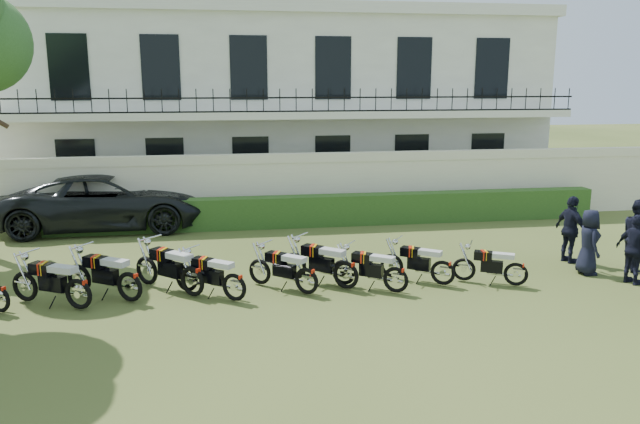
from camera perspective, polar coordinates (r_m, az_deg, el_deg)
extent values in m
plane|color=#3B481D|center=(13.56, 2.36, -8.21)|extent=(100.00, 100.00, 0.00)
cube|color=#EFE7C9|center=(20.95, -1.92, 1.85)|extent=(30.00, 0.30, 2.00)
cube|color=#EFE7C9|center=(20.78, -1.94, 4.98)|extent=(30.00, 0.35, 0.30)
cube|color=#224619|center=(20.42, 1.15, 0.16)|extent=(18.00, 0.60, 1.00)
cube|color=white|center=(26.62, -3.58, 9.41)|extent=(20.00, 8.00, 7.00)
cube|color=white|center=(26.71, -3.69, 17.36)|extent=(20.40, 8.40, 0.40)
cube|color=white|center=(21.95, -2.39, 8.88)|extent=(20.00, 1.40, 0.25)
cube|color=black|center=(21.28, -2.20, 10.41)|extent=(20.00, 0.05, 0.05)
cube|color=black|center=(21.30, -2.19, 9.20)|extent=(20.00, 0.05, 0.05)
cube|color=black|center=(23.23, -21.30, 3.54)|extent=(1.30, 0.12, 2.20)
cube|color=black|center=(23.03, -21.97, 12.18)|extent=(1.30, 0.12, 2.20)
cube|color=black|center=(22.78, -13.90, 3.86)|extent=(1.30, 0.12, 2.20)
cube|color=black|center=(22.58, -14.36, 12.68)|extent=(1.30, 0.12, 2.20)
cube|color=black|center=(22.72, -6.33, 4.11)|extent=(1.30, 0.12, 2.20)
cube|color=black|center=(22.52, -6.54, 12.97)|extent=(1.30, 0.12, 2.20)
cube|color=black|center=(23.05, 1.15, 4.30)|extent=(1.30, 0.12, 2.20)
cube|color=black|center=(22.85, 1.19, 13.03)|extent=(1.30, 0.12, 2.20)
cube|color=black|center=(23.76, 8.31, 4.40)|extent=(1.30, 0.12, 2.20)
cube|color=black|center=(23.57, 8.58, 12.87)|extent=(1.30, 0.12, 2.20)
cube|color=black|center=(24.82, 14.96, 4.44)|extent=(1.30, 0.12, 2.20)
cube|color=black|center=(24.63, 15.41, 12.53)|extent=(1.30, 0.12, 2.20)
torus|color=black|center=(13.96, -25.53, -7.57)|extent=(0.55, 0.35, 0.58)
cube|color=black|center=(14.31, -27.23, -6.66)|extent=(0.54, 0.40, 0.29)
cube|color=silver|center=(14.04, -26.61, -5.67)|extent=(0.57, 0.45, 0.11)
torus|color=black|center=(13.45, -18.90, -7.57)|extent=(0.63, 0.40, 0.66)
torus|color=black|center=(14.34, -23.34, -6.70)|extent=(0.63, 0.40, 0.66)
cube|color=black|center=(13.80, -21.07, -6.52)|extent=(0.62, 0.46, 0.33)
cube|color=black|center=(13.87, -21.95, -5.23)|extent=(0.56, 0.48, 0.24)
cube|color=#B81D0B|center=(13.87, -21.95, -5.18)|extent=(0.13, 0.30, 0.25)
cube|color=#F4AD0C|center=(13.83, -21.75, -5.22)|extent=(0.10, 0.30, 0.25)
cube|color=silver|center=(13.52, -20.24, -5.35)|extent=(0.65, 0.52, 0.13)
cylinder|color=silver|center=(14.02, -23.12, -3.77)|extent=(0.34, 0.59, 0.03)
torus|color=black|center=(13.56, -14.72, -7.14)|extent=(0.61, 0.44, 0.66)
torus|color=black|center=(14.45, -19.14, -6.23)|extent=(0.61, 0.44, 0.66)
cube|color=black|center=(13.91, -16.87, -6.08)|extent=(0.61, 0.49, 0.33)
cube|color=black|center=(13.99, -17.72, -4.78)|extent=(0.56, 0.50, 0.24)
cube|color=#B81D0B|center=(13.98, -17.73, -4.74)|extent=(0.15, 0.30, 0.25)
cube|color=#F4AD0C|center=(13.94, -17.53, -4.78)|extent=(0.12, 0.30, 0.25)
cube|color=silver|center=(13.63, -16.02, -4.92)|extent=(0.64, 0.54, 0.13)
cylinder|color=silver|center=(14.13, -18.87, -3.33)|extent=(0.38, 0.56, 0.03)
torus|color=black|center=(13.52, -9.39, -6.93)|extent=(0.57, 0.53, 0.68)
torus|color=black|center=(14.50, -13.63, -5.80)|extent=(0.57, 0.53, 0.68)
cube|color=black|center=(13.91, -11.45, -5.74)|extent=(0.59, 0.56, 0.33)
cube|color=black|center=(14.00, -12.25, -4.37)|extent=(0.57, 0.55, 0.25)
cube|color=#B81D0B|center=(13.99, -12.25, -4.33)|extent=(0.20, 0.31, 0.26)
cube|color=#F4AD0C|center=(13.95, -12.06, -4.38)|extent=(0.17, 0.30, 0.26)
cube|color=silver|center=(13.60, -10.60, -4.58)|extent=(0.63, 0.61, 0.13)
cylinder|color=silver|center=(14.16, -13.33, -2.83)|extent=(0.47, 0.52, 0.03)
torus|color=black|center=(13.21, -5.53, -7.41)|extent=(0.54, 0.44, 0.61)
torus|color=black|center=(13.95, -10.03, -6.49)|extent=(0.54, 0.44, 0.61)
cube|color=black|center=(13.50, -7.68, -6.37)|extent=(0.55, 0.48, 0.30)
cube|color=black|center=(13.55, -8.51, -5.12)|extent=(0.52, 0.48, 0.22)
cube|color=#B81D0B|center=(13.54, -8.51, -5.08)|extent=(0.16, 0.28, 0.23)
cube|color=#F4AD0C|center=(13.51, -8.31, -5.12)|extent=(0.13, 0.27, 0.23)
cube|color=silver|center=(13.25, -6.77, -5.28)|extent=(0.59, 0.53, 0.12)
cylinder|color=silver|center=(13.65, -9.64, -3.71)|extent=(0.39, 0.50, 0.03)
torus|color=black|center=(13.54, 1.08, -6.89)|extent=(0.52, 0.46, 0.61)
torus|color=black|center=(14.21, -3.43, -5.99)|extent=(0.52, 0.46, 0.61)
cube|color=black|center=(13.79, -1.06, -5.88)|extent=(0.53, 0.49, 0.30)
cube|color=black|center=(13.83, -1.87, -4.67)|extent=(0.51, 0.49, 0.22)
cube|color=#B81D0B|center=(13.83, -1.87, -4.63)|extent=(0.17, 0.28, 0.23)
cube|color=#F4AD0C|center=(13.80, -1.66, -4.66)|extent=(0.14, 0.27, 0.23)
cube|color=silver|center=(13.56, -0.11, -4.82)|extent=(0.57, 0.54, 0.12)
cylinder|color=silver|center=(13.92, -2.97, -3.29)|extent=(0.41, 0.47, 0.03)
torus|color=black|center=(13.90, 4.90, -6.33)|extent=(0.56, 0.49, 0.65)
torus|color=black|center=(14.53, -0.03, -5.47)|extent=(0.56, 0.49, 0.65)
cube|color=black|center=(14.13, 2.58, -5.31)|extent=(0.57, 0.52, 0.32)
cube|color=black|center=(14.16, 1.71, -4.05)|extent=(0.55, 0.52, 0.23)
cube|color=#B81D0B|center=(14.16, 1.71, -4.01)|extent=(0.18, 0.30, 0.25)
cube|color=#F4AD0C|center=(14.13, 1.94, -4.04)|extent=(0.15, 0.29, 0.25)
cube|color=silver|center=(13.91, 3.63, -4.19)|extent=(0.61, 0.57, 0.13)
cylinder|color=silver|center=(14.24, 0.52, -2.62)|extent=(0.44, 0.51, 0.03)
torus|color=black|center=(13.88, 9.42, -6.60)|extent=(0.54, 0.41, 0.60)
torus|color=black|center=(14.27, 4.51, -5.96)|extent=(0.54, 0.41, 0.60)
cube|color=black|center=(14.00, 7.14, -5.74)|extent=(0.54, 0.45, 0.29)
cube|color=black|center=(13.99, 6.29, -4.59)|extent=(0.51, 0.46, 0.21)
cube|color=#B81D0B|center=(13.99, 6.29, -4.56)|extent=(0.14, 0.28, 0.22)
cube|color=#F4AD0C|center=(13.97, 6.52, -4.58)|extent=(0.12, 0.27, 0.22)
cube|color=silver|center=(13.83, 8.21, -4.67)|extent=(0.57, 0.50, 0.12)
cylinder|color=silver|center=(14.02, 5.12, -3.29)|extent=(0.36, 0.50, 0.03)
torus|color=black|center=(14.60, 13.53, -5.86)|extent=(0.53, 0.41, 0.59)
torus|color=black|center=(14.91, 8.84, -5.29)|extent=(0.53, 0.41, 0.59)
cube|color=black|center=(14.69, 11.36, -5.06)|extent=(0.53, 0.45, 0.29)
cube|color=black|center=(14.67, 10.57, -3.99)|extent=(0.50, 0.46, 0.21)
cube|color=#B81D0B|center=(14.67, 10.57, -3.96)|extent=(0.14, 0.27, 0.22)
cube|color=#F4AD0C|center=(14.65, 10.79, -3.98)|extent=(0.12, 0.26, 0.22)
cube|color=silver|center=(14.54, 12.39, -4.06)|extent=(0.56, 0.50, 0.12)
cylinder|color=silver|center=(14.68, 9.46, -2.77)|extent=(0.36, 0.48, 0.03)
torus|color=black|center=(15.12, 19.70, -5.68)|extent=(0.53, 0.33, 0.55)
torus|color=black|center=(15.13, 15.23, -5.39)|extent=(0.53, 0.33, 0.55)
cube|color=black|center=(15.07, 17.67, -5.06)|extent=(0.52, 0.37, 0.27)
cube|color=black|center=(15.01, 16.93, -4.11)|extent=(0.47, 0.40, 0.20)
cube|color=#B81D0B|center=(15.01, 16.93, -4.08)|extent=(0.10, 0.25, 0.21)
cube|color=#F4AD0C|center=(15.01, 17.14, -4.10)|extent=(0.08, 0.25, 0.21)
cube|color=silver|center=(15.00, 18.67, -4.10)|extent=(0.54, 0.42, 0.11)
cylinder|color=silver|center=(14.95, 15.89, -3.04)|extent=(0.27, 0.49, 0.03)
imported|color=black|center=(21.03, -18.87, 0.93)|extent=(6.46, 3.13, 1.77)
imported|color=black|center=(16.21, 26.89, -3.09)|extent=(0.71, 1.05, 1.65)
imported|color=black|center=(16.58, 23.35, -2.53)|extent=(0.62, 0.86, 1.61)
imported|color=black|center=(17.43, 27.06, -1.88)|extent=(0.85, 1.00, 1.80)
imported|color=black|center=(17.43, 21.96, -1.50)|extent=(0.63, 1.10, 1.76)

